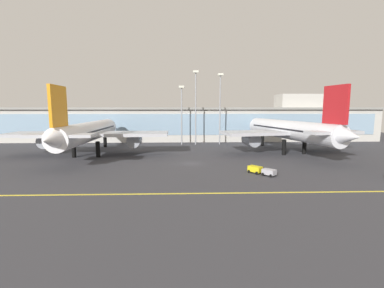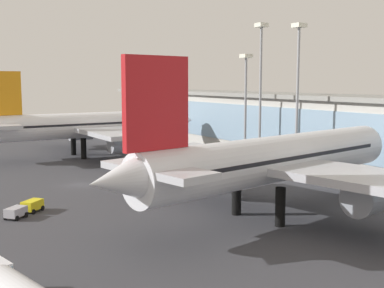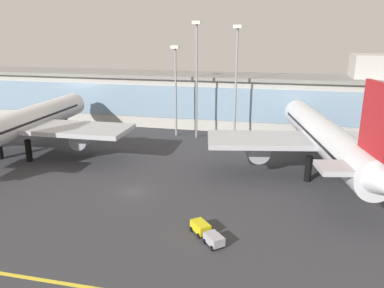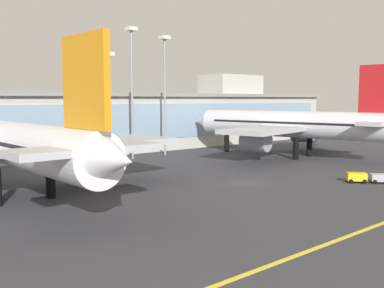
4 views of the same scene
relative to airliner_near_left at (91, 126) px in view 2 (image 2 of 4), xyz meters
name	(u,v)px [view 2 (image 2 of 4)]	position (x,y,z in m)	size (l,w,h in m)	color
ground_plane	(79,185)	(27.38, -11.78, -6.32)	(206.77, 206.77, 0.00)	#38383D
terminal_building	(308,126)	(29.11, 32.72, 0.61)	(150.70, 14.00, 18.23)	beige
airliner_near_left	(91,126)	(0.00, 0.00, 0.00)	(42.74, 49.26, 17.32)	black
airliner_near_right	(274,160)	(55.69, 2.19, 0.18)	(39.70, 48.13, 17.78)	black
baggage_tug_near	(25,208)	(40.65, -22.51, -5.53)	(4.87, 5.21, 1.40)	black
apron_light_mast_west	(261,76)	(29.90, 20.43, 10.12)	(1.80, 1.80, 25.40)	gray
apron_light_mast_centre	(246,91)	(25.02, 20.89, 7.32)	(1.80, 1.80, 20.36)	gray
apron_light_mast_east	(298,78)	(38.47, 21.21, 9.67)	(1.80, 1.80, 24.59)	gray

